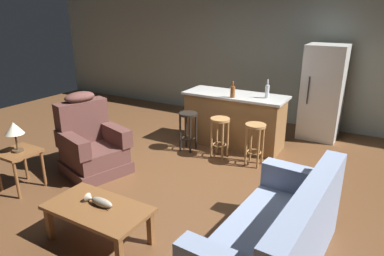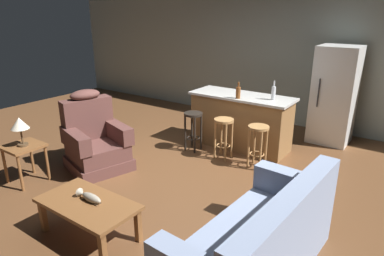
{
  "view_description": "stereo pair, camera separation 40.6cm",
  "coord_description": "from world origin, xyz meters",
  "px_view_note": "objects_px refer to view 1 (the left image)",
  "views": [
    {
      "loc": [
        2.29,
        -4.08,
        2.35
      ],
      "look_at": [
        -0.03,
        -0.1,
        0.75
      ],
      "focal_mm": 32.0,
      "sensor_mm": 36.0,
      "label": 1
    },
    {
      "loc": [
        2.63,
        -3.86,
        2.35
      ],
      "look_at": [
        -0.03,
        -0.1,
        0.75
      ],
      "focal_mm": 32.0,
      "sensor_mm": 36.0,
      "label": 2
    }
  ],
  "objects_px": {
    "coffee_table": "(98,211)",
    "end_table": "(19,158)",
    "refrigerator": "(322,93)",
    "bottle_tall_green": "(233,91)",
    "table_lamp": "(14,130)",
    "bottle_short_amber": "(267,91)",
    "kitchen_island": "(234,120)",
    "bar_stool_left": "(188,124)",
    "fish_figurine": "(99,202)",
    "bar_stool_right": "(255,137)",
    "bar_stool_middle": "(220,130)",
    "recliner_near_lamp": "(91,145)",
    "couch": "(277,239)"
  },
  "relations": [
    {
      "from": "kitchen_island",
      "to": "refrigerator",
      "type": "xyz_separation_m",
      "value": [
        1.25,
        1.2,
        0.4
      ]
    },
    {
      "from": "end_table",
      "to": "bar_stool_left",
      "type": "distance_m",
      "value": 2.65
    },
    {
      "from": "refrigerator",
      "to": "bottle_short_amber",
      "type": "relative_size",
      "value": 5.57
    },
    {
      "from": "bar_stool_middle",
      "to": "bottle_tall_green",
      "type": "relative_size",
      "value": 2.49
    },
    {
      "from": "end_table",
      "to": "table_lamp",
      "type": "distance_m",
      "value": 0.41
    },
    {
      "from": "coffee_table",
      "to": "bar_stool_right",
      "type": "xyz_separation_m",
      "value": [
        0.73,
        2.64,
        0.11
      ]
    },
    {
      "from": "fish_figurine",
      "to": "bottle_short_amber",
      "type": "distance_m",
      "value": 3.35
    },
    {
      "from": "table_lamp",
      "to": "bottle_short_amber",
      "type": "relative_size",
      "value": 1.3
    },
    {
      "from": "recliner_near_lamp",
      "to": "bar_stool_right",
      "type": "height_order",
      "value": "recliner_near_lamp"
    },
    {
      "from": "bar_stool_right",
      "to": "bottle_tall_green",
      "type": "bearing_deg",
      "value": 146.6
    },
    {
      "from": "bottle_short_amber",
      "to": "bar_stool_left",
      "type": "bearing_deg",
      "value": -151.7
    },
    {
      "from": "table_lamp",
      "to": "bar_stool_right",
      "type": "relative_size",
      "value": 0.6
    },
    {
      "from": "table_lamp",
      "to": "bar_stool_middle",
      "type": "relative_size",
      "value": 0.6
    },
    {
      "from": "fish_figurine",
      "to": "bar_stool_middle",
      "type": "bearing_deg",
      "value": 87.23
    },
    {
      "from": "recliner_near_lamp",
      "to": "bottle_tall_green",
      "type": "distance_m",
      "value": 2.43
    },
    {
      "from": "end_table",
      "to": "coffee_table",
      "type": "bearing_deg",
      "value": -9.94
    },
    {
      "from": "coffee_table",
      "to": "end_table",
      "type": "xyz_separation_m",
      "value": [
        -1.75,
        0.31,
        0.1
      ]
    },
    {
      "from": "end_table",
      "to": "bar_stool_right",
      "type": "bearing_deg",
      "value": 43.26
    },
    {
      "from": "coffee_table",
      "to": "end_table",
      "type": "height_order",
      "value": "end_table"
    },
    {
      "from": "fish_figurine",
      "to": "recliner_near_lamp",
      "type": "bearing_deg",
      "value": 138.56
    },
    {
      "from": "couch",
      "to": "kitchen_island",
      "type": "height_order",
      "value": "kitchen_island"
    },
    {
      "from": "bar_stool_middle",
      "to": "bar_stool_right",
      "type": "bearing_deg",
      "value": 0.0
    },
    {
      "from": "fish_figurine",
      "to": "bottle_tall_green",
      "type": "bearing_deg",
      "value": 86.84
    },
    {
      "from": "bar_stool_middle",
      "to": "coffee_table",
      "type": "bearing_deg",
      "value": -92.68
    },
    {
      "from": "kitchen_island",
      "to": "bar_stool_middle",
      "type": "distance_m",
      "value": 0.63
    },
    {
      "from": "couch",
      "to": "table_lamp",
      "type": "bearing_deg",
      "value": 6.98
    },
    {
      "from": "coffee_table",
      "to": "bar_stool_left",
      "type": "xyz_separation_m",
      "value": [
        -0.48,
        2.64,
        0.11
      ]
    },
    {
      "from": "bar_stool_middle",
      "to": "table_lamp",
      "type": "bearing_deg",
      "value": -128.3
    },
    {
      "from": "end_table",
      "to": "refrigerator",
      "type": "distance_m",
      "value": 5.2
    },
    {
      "from": "table_lamp",
      "to": "bar_stool_right",
      "type": "bearing_deg",
      "value": 43.63
    },
    {
      "from": "couch",
      "to": "recliner_near_lamp",
      "type": "height_order",
      "value": "recliner_near_lamp"
    },
    {
      "from": "bar_stool_left",
      "to": "bottle_short_amber",
      "type": "bearing_deg",
      "value": 28.3
    },
    {
      "from": "refrigerator",
      "to": "bottle_tall_green",
      "type": "distance_m",
      "value": 1.89
    },
    {
      "from": "couch",
      "to": "bar_stool_middle",
      "type": "relative_size",
      "value": 2.86
    },
    {
      "from": "table_lamp",
      "to": "bottle_short_amber",
      "type": "distance_m",
      "value": 3.82
    },
    {
      "from": "fish_figurine",
      "to": "kitchen_island",
      "type": "relative_size",
      "value": 0.19
    },
    {
      "from": "coffee_table",
      "to": "fish_figurine",
      "type": "distance_m",
      "value": 0.1
    },
    {
      "from": "couch",
      "to": "refrigerator",
      "type": "bearing_deg",
      "value": -81.13
    },
    {
      "from": "fish_figurine",
      "to": "bottle_short_amber",
      "type": "xyz_separation_m",
      "value": [
        0.68,
        3.23,
        0.61
      ]
    },
    {
      "from": "recliner_near_lamp",
      "to": "bottle_tall_green",
      "type": "height_order",
      "value": "bottle_tall_green"
    },
    {
      "from": "bar_stool_right",
      "to": "bottle_tall_green",
      "type": "xyz_separation_m",
      "value": [
        -0.57,
        0.37,
        0.58
      ]
    },
    {
      "from": "recliner_near_lamp",
      "to": "bar_stool_right",
      "type": "bearing_deg",
      "value": 51.72
    },
    {
      "from": "couch",
      "to": "bar_stool_middle",
      "type": "height_order",
      "value": "couch"
    },
    {
      "from": "fish_figurine",
      "to": "coffee_table",
      "type": "bearing_deg",
      "value": -85.96
    },
    {
      "from": "end_table",
      "to": "couch",
      "type": "bearing_deg",
      "value": 3.51
    },
    {
      "from": "bottle_tall_green",
      "to": "bar_stool_middle",
      "type": "bearing_deg",
      "value": -95.85
    },
    {
      "from": "bottle_short_amber",
      "to": "coffee_table",
      "type": "bearing_deg",
      "value": -101.69
    },
    {
      "from": "couch",
      "to": "end_table",
      "type": "height_order",
      "value": "couch"
    },
    {
      "from": "kitchen_island",
      "to": "bar_stool_left",
      "type": "height_order",
      "value": "kitchen_island"
    },
    {
      "from": "bottle_tall_green",
      "to": "coffee_table",
      "type": "bearing_deg",
      "value": -93.08
    }
  ]
}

